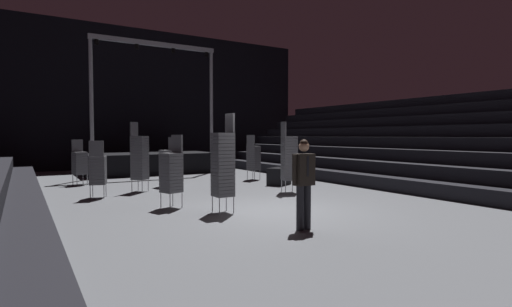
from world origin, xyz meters
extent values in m
cube|color=#515459|center=(0.00, 0.00, -0.05)|extent=(22.00, 30.00, 0.10)
cube|color=black|center=(0.00, 15.00, 4.00)|extent=(22.00, 0.30, 8.00)
cube|color=black|center=(-5.38, 1.00, 0.23)|extent=(0.75, 24.00, 0.45)
cube|color=black|center=(5.38, 1.00, 0.23)|extent=(0.75, 24.00, 0.45)
cube|color=black|center=(6.12, 1.00, 0.68)|extent=(0.75, 24.00, 0.45)
cube|color=black|center=(6.88, 1.00, 1.12)|extent=(0.75, 24.00, 0.45)
cube|color=black|center=(7.62, 1.00, 1.57)|extent=(0.75, 24.00, 0.45)
cube|color=black|center=(8.38, 1.00, 2.02)|extent=(0.75, 24.00, 0.45)
cube|color=black|center=(9.12, 1.00, 2.48)|extent=(0.75, 24.00, 0.45)
cube|color=black|center=(9.88, 1.00, 2.93)|extent=(0.75, 24.00, 0.45)
cube|color=black|center=(10.62, 1.00, 3.38)|extent=(0.75, 24.00, 0.45)
cube|color=black|center=(0.00, 11.43, 0.50)|extent=(6.11, 3.35, 0.99)
cylinder|color=#9EA0A8|center=(-2.80, 10.01, 3.54)|extent=(0.16, 0.16, 5.09)
cylinder|color=#9EA0A8|center=(2.80, 10.01, 3.54)|extent=(0.16, 0.16, 5.09)
cube|color=#9EA0A8|center=(0.00, 10.01, 6.08)|extent=(5.81, 0.20, 0.20)
cylinder|color=black|center=(-2.55, 10.01, 5.86)|extent=(0.18, 0.18, 0.22)
cylinder|color=black|center=(-0.85, 10.01, 5.86)|extent=(0.18, 0.18, 0.22)
cylinder|color=black|center=(0.85, 10.01, 5.86)|extent=(0.18, 0.18, 0.22)
cylinder|color=black|center=(2.55, 10.01, 5.86)|extent=(0.18, 0.18, 0.22)
cylinder|color=black|center=(-0.58, -1.95, 0.44)|extent=(0.15, 0.15, 0.88)
cylinder|color=black|center=(-0.76, -1.96, 0.44)|extent=(0.15, 0.15, 0.88)
cube|color=silver|center=(-0.67, -2.02, 1.19)|extent=(0.18, 0.11, 0.62)
cube|color=black|center=(-0.67, -1.96, 1.19)|extent=(0.41, 0.25, 0.62)
cube|color=black|center=(-0.67, -2.07, 1.27)|extent=(0.06, 0.01, 0.40)
cylinder|color=black|center=(-0.44, -1.94, 1.20)|extent=(0.10, 0.10, 0.57)
cylinder|color=black|center=(-0.91, -1.97, 1.20)|extent=(0.10, 0.10, 0.57)
sphere|color=tan|center=(-0.67, -1.96, 1.65)|extent=(0.21, 0.21, 0.21)
sphere|color=black|center=(-0.67, -1.96, 1.70)|extent=(0.17, 0.17, 0.17)
cylinder|color=#B2B5BA|center=(-1.49, 0.18, 0.20)|extent=(0.02, 0.02, 0.40)
cylinder|color=#B2B5BA|center=(-1.49, 0.56, 0.20)|extent=(0.02, 0.02, 0.40)
cylinder|color=#B2B5BA|center=(-1.11, 0.19, 0.20)|extent=(0.02, 0.02, 0.40)
cylinder|color=#B2B5BA|center=(-1.11, 0.57, 0.20)|extent=(0.02, 0.02, 0.40)
cube|color=#4C4C51|center=(-1.30, 0.37, 0.44)|extent=(0.45, 0.45, 0.08)
cube|color=#4C4C51|center=(-1.30, 0.37, 0.53)|extent=(0.45, 0.45, 0.08)
cube|color=#4C4C51|center=(-1.30, 0.37, 0.61)|extent=(0.45, 0.45, 0.08)
cube|color=#4C4C51|center=(-1.30, 0.37, 0.70)|extent=(0.45, 0.45, 0.08)
cube|color=#4C4C51|center=(-1.30, 0.37, 0.78)|extent=(0.45, 0.45, 0.08)
cube|color=#4C4C51|center=(-1.30, 0.37, 0.87)|extent=(0.45, 0.45, 0.08)
cube|color=#4C4C51|center=(-1.30, 0.37, 0.95)|extent=(0.45, 0.45, 0.08)
cube|color=#4C4C51|center=(-1.30, 0.37, 1.04)|extent=(0.45, 0.45, 0.08)
cube|color=#4C4C51|center=(-1.30, 0.37, 1.12)|extent=(0.45, 0.45, 0.08)
cube|color=#4C4C51|center=(-1.30, 0.37, 1.21)|extent=(0.45, 0.45, 0.08)
cube|color=#4C4C51|center=(-1.30, 0.37, 1.29)|extent=(0.45, 0.45, 0.08)
cube|color=#4C4C51|center=(-1.30, 0.37, 1.38)|extent=(0.45, 0.45, 0.08)
cube|color=#4C4C51|center=(-1.30, 0.37, 1.46)|extent=(0.45, 0.45, 0.08)
cube|color=#4C4C51|center=(-1.30, 0.37, 1.55)|extent=(0.45, 0.45, 0.08)
cube|color=#4C4C51|center=(-1.30, 0.37, 1.63)|extent=(0.45, 0.45, 0.08)
cube|color=#4C4C51|center=(-1.30, 0.37, 1.72)|extent=(0.45, 0.45, 0.08)
cube|color=#4C4C51|center=(-1.30, 0.37, 1.80)|extent=(0.45, 0.45, 0.08)
cube|color=#4C4C51|center=(-1.30, 0.37, 1.89)|extent=(0.45, 0.45, 0.08)
cube|color=#4C4C51|center=(-1.10, 0.38, 2.16)|extent=(0.06, 0.41, 0.46)
cylinder|color=#B2B5BA|center=(-1.03, 5.61, 0.20)|extent=(0.02, 0.02, 0.40)
cylinder|color=#B2B5BA|center=(-1.10, 5.99, 0.20)|extent=(0.02, 0.02, 0.40)
cylinder|color=#B2B5BA|center=(-0.65, 5.68, 0.20)|extent=(0.02, 0.02, 0.40)
cylinder|color=#B2B5BA|center=(-0.72, 6.06, 0.20)|extent=(0.02, 0.02, 0.40)
cube|color=#4C4C51|center=(-0.88, 5.83, 0.44)|extent=(0.51, 0.51, 0.08)
cube|color=#4C4C51|center=(-0.88, 5.83, 0.53)|extent=(0.51, 0.51, 0.08)
cube|color=#4C4C51|center=(-0.88, 5.83, 0.61)|extent=(0.51, 0.51, 0.08)
cube|color=#4C4C51|center=(-0.88, 5.83, 0.70)|extent=(0.51, 0.51, 0.08)
cube|color=#4C4C51|center=(-0.88, 5.83, 0.78)|extent=(0.51, 0.51, 0.08)
cube|color=#4C4C51|center=(-0.88, 5.83, 0.87)|extent=(0.51, 0.51, 0.08)
cube|color=#4C4C51|center=(-0.88, 5.83, 0.95)|extent=(0.51, 0.51, 0.08)
cube|color=#4C4C51|center=(-0.88, 5.83, 1.04)|extent=(0.51, 0.51, 0.08)
cube|color=#4C4C51|center=(-0.88, 5.83, 1.12)|extent=(0.51, 0.51, 0.08)
cube|color=#4C4C51|center=(-0.88, 5.83, 1.21)|extent=(0.51, 0.51, 0.08)
cube|color=#4C4C51|center=(-0.88, 5.83, 1.29)|extent=(0.51, 0.51, 0.08)
cube|color=#4C4C51|center=(-0.68, 5.87, 1.56)|extent=(0.12, 0.41, 0.46)
cylinder|color=#B2B5BA|center=(-1.80, 5.01, 0.20)|extent=(0.02, 0.02, 0.40)
cylinder|color=#B2B5BA|center=(-2.08, 4.75, 0.20)|extent=(0.02, 0.02, 0.40)
cylinder|color=#B2B5BA|center=(-2.07, 5.28, 0.20)|extent=(0.02, 0.02, 0.40)
cylinder|color=#B2B5BA|center=(-2.34, 5.02, 0.20)|extent=(0.02, 0.02, 0.40)
cube|color=#4C4C51|center=(-2.07, 5.01, 0.44)|extent=(0.62, 0.62, 0.08)
cube|color=#4C4C51|center=(-2.07, 5.01, 0.53)|extent=(0.62, 0.62, 0.08)
cube|color=#4C4C51|center=(-2.07, 5.01, 0.61)|extent=(0.62, 0.62, 0.08)
cube|color=#4C4C51|center=(-2.07, 5.01, 0.70)|extent=(0.62, 0.62, 0.08)
cube|color=#4C4C51|center=(-2.07, 5.01, 0.78)|extent=(0.62, 0.62, 0.08)
cube|color=#4C4C51|center=(-2.07, 5.01, 0.87)|extent=(0.62, 0.62, 0.08)
cube|color=#4C4C51|center=(-2.07, 5.01, 0.95)|extent=(0.62, 0.62, 0.08)
cube|color=#4C4C51|center=(-2.07, 5.01, 1.04)|extent=(0.62, 0.62, 0.08)
cube|color=#4C4C51|center=(-2.07, 5.01, 1.12)|extent=(0.62, 0.62, 0.08)
cube|color=#4C4C51|center=(-2.07, 5.01, 1.21)|extent=(0.62, 0.62, 0.08)
cube|color=#4C4C51|center=(-2.07, 5.01, 1.29)|extent=(0.62, 0.62, 0.08)
cube|color=#4C4C51|center=(-2.07, 5.01, 1.38)|extent=(0.62, 0.62, 0.08)
cube|color=#4C4C51|center=(-2.07, 5.01, 1.46)|extent=(0.62, 0.62, 0.08)
cube|color=#4C4C51|center=(-2.07, 5.01, 1.55)|extent=(0.62, 0.62, 0.08)
cube|color=#4C4C51|center=(-2.07, 5.01, 1.63)|extent=(0.62, 0.62, 0.08)
cube|color=#4C4C51|center=(-2.07, 5.01, 1.72)|extent=(0.62, 0.62, 0.08)
cube|color=#4C4C51|center=(-2.07, 5.01, 1.80)|extent=(0.62, 0.62, 0.08)
cube|color=#4C4C51|center=(-2.21, 5.15, 2.08)|extent=(0.32, 0.32, 0.46)
cylinder|color=#B2B5BA|center=(-3.60, 4.59, 0.20)|extent=(0.02, 0.02, 0.40)
cylinder|color=#B2B5BA|center=(-3.24, 4.47, 0.20)|extent=(0.02, 0.02, 0.40)
cylinder|color=#B2B5BA|center=(-3.72, 4.23, 0.20)|extent=(0.02, 0.02, 0.40)
cylinder|color=#B2B5BA|center=(-3.36, 4.11, 0.20)|extent=(0.02, 0.02, 0.40)
cube|color=#4C4C51|center=(-3.48, 4.35, 0.44)|extent=(0.56, 0.56, 0.08)
cube|color=#4C4C51|center=(-3.48, 4.35, 0.53)|extent=(0.56, 0.56, 0.08)
cube|color=#4C4C51|center=(-3.48, 4.35, 0.61)|extent=(0.56, 0.56, 0.08)
cube|color=#4C4C51|center=(-3.48, 4.35, 0.70)|extent=(0.56, 0.56, 0.08)
cube|color=#4C4C51|center=(-3.48, 4.35, 0.78)|extent=(0.56, 0.56, 0.08)
cube|color=#4C4C51|center=(-3.48, 4.35, 0.87)|extent=(0.56, 0.56, 0.08)
cube|color=#4C4C51|center=(-3.48, 4.35, 0.95)|extent=(0.56, 0.56, 0.08)
cube|color=#4C4C51|center=(-3.48, 4.35, 1.04)|extent=(0.56, 0.56, 0.08)
cube|color=#4C4C51|center=(-3.48, 4.35, 1.12)|extent=(0.56, 0.56, 0.08)
cube|color=#4C4C51|center=(-3.48, 4.35, 1.21)|extent=(0.56, 0.56, 0.08)
cube|color=#4C4C51|center=(-3.55, 4.16, 1.48)|extent=(0.40, 0.18, 0.46)
cylinder|color=#B2B5BA|center=(-2.27, 1.39, 0.20)|extent=(0.02, 0.02, 0.40)
cylinder|color=#B2B5BA|center=(-2.39, 1.75, 0.20)|extent=(0.02, 0.02, 0.40)
cylinder|color=#B2B5BA|center=(-1.91, 1.52, 0.20)|extent=(0.02, 0.02, 0.40)
cylinder|color=#B2B5BA|center=(-2.03, 1.87, 0.20)|extent=(0.02, 0.02, 0.40)
cube|color=#4C4C51|center=(-2.15, 1.63, 0.44)|extent=(0.56, 0.56, 0.08)
cube|color=#4C4C51|center=(-2.15, 1.63, 0.53)|extent=(0.56, 0.56, 0.08)
cube|color=#4C4C51|center=(-2.15, 1.63, 0.61)|extent=(0.56, 0.56, 0.08)
cube|color=#4C4C51|center=(-2.15, 1.63, 0.70)|extent=(0.56, 0.56, 0.08)
cube|color=#4C4C51|center=(-2.15, 1.63, 0.78)|extent=(0.56, 0.56, 0.08)
cube|color=#4C4C51|center=(-2.15, 1.63, 0.87)|extent=(0.56, 0.56, 0.08)
cube|color=#4C4C51|center=(-2.15, 1.63, 0.95)|extent=(0.56, 0.56, 0.08)
cube|color=#4C4C51|center=(-2.15, 1.63, 1.04)|extent=(0.56, 0.56, 0.08)
cube|color=#4C4C51|center=(-2.15, 1.63, 1.12)|extent=(0.56, 0.56, 0.08)
cube|color=#4C4C51|center=(-2.15, 1.63, 1.21)|extent=(0.56, 0.56, 0.08)
cube|color=#4C4C51|center=(-2.15, 1.63, 1.29)|extent=(0.56, 0.56, 0.08)
cube|color=#4C4C51|center=(-2.15, 1.63, 1.38)|extent=(0.56, 0.56, 0.08)
cube|color=#4C4C51|center=(-1.96, 1.70, 1.65)|extent=(0.18, 0.40, 0.46)
cylinder|color=#B2B5BA|center=(-3.32, 7.79, 0.20)|extent=(0.02, 0.02, 0.40)
cylinder|color=#B2B5BA|center=(-3.69, 7.69, 0.20)|extent=(0.02, 0.02, 0.40)
cylinder|color=#B2B5BA|center=(-3.42, 8.16, 0.20)|extent=(0.02, 0.02, 0.40)
cylinder|color=#B2B5BA|center=(-3.79, 8.06, 0.20)|extent=(0.02, 0.02, 0.40)
cube|color=#4C4C51|center=(-3.56, 7.92, 0.44)|extent=(0.54, 0.54, 0.08)
cube|color=#4C4C51|center=(-3.56, 7.92, 0.53)|extent=(0.54, 0.54, 0.08)
cube|color=#4C4C51|center=(-3.56, 7.92, 0.61)|extent=(0.54, 0.54, 0.08)
cube|color=#4C4C51|center=(-3.56, 7.92, 0.70)|extent=(0.54, 0.54, 0.08)
cube|color=#4C4C51|center=(-3.56, 7.92, 0.78)|extent=(0.54, 0.54, 0.08)
cube|color=#4C4C51|center=(-3.56, 7.92, 0.87)|extent=(0.54, 0.54, 0.08)
cube|color=#4C4C51|center=(-3.56, 7.92, 0.95)|extent=(0.54, 0.54, 0.08)
cube|color=#4C4C51|center=(-3.56, 7.92, 1.04)|extent=(0.54, 0.54, 0.08)
cube|color=#4C4C51|center=(-3.56, 7.92, 1.12)|extent=(0.54, 0.54, 0.08)
cube|color=#4C4C51|center=(-3.56, 7.92, 1.21)|extent=(0.54, 0.54, 0.08)
cube|color=#4C4C51|center=(-3.61, 8.11, 1.48)|extent=(0.40, 0.16, 0.46)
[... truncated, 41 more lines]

